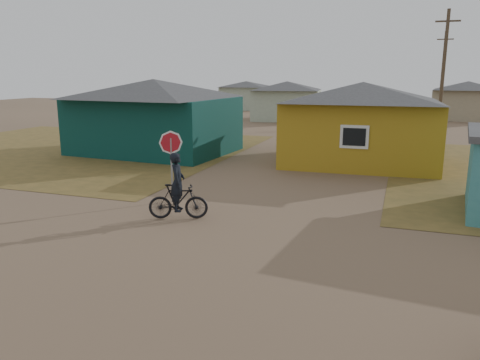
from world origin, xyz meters
name	(u,v)px	position (x,y,z in m)	size (l,w,h in m)	color
ground	(194,261)	(0.00, 0.00, 0.00)	(120.00, 120.00, 0.00)	brown
grass_nw	(69,148)	(-14.00, 13.00, 0.01)	(20.00, 18.00, 0.00)	brown
house_teal	(155,115)	(-8.50, 13.50, 2.05)	(8.93, 7.08, 4.00)	#09312D
house_yellow	(361,122)	(2.50, 14.00, 2.00)	(7.72, 6.76, 3.90)	#A88219
house_pale_west	(287,100)	(-6.00, 34.00, 1.86)	(7.04, 6.15, 3.60)	#A3B299
house_beige_east	(467,100)	(10.00, 40.00, 1.86)	(6.95, 6.05, 3.60)	gray
house_pale_north	(246,95)	(-14.00, 46.00, 1.75)	(6.28, 5.81, 3.40)	#A3B299
utility_pole_near	(443,76)	(6.50, 22.00, 4.14)	(1.40, 0.20, 8.00)	#4E3D2E
utility_pole_far	(442,75)	(7.50, 38.00, 4.14)	(1.40, 0.20, 8.00)	#4E3D2E
stop_sign	(171,150)	(-2.86, 4.52, 1.79)	(0.78, 0.22, 2.43)	gray
cyclist	(178,195)	(-1.80, 2.83, 0.73)	(1.85, 1.07, 2.01)	black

